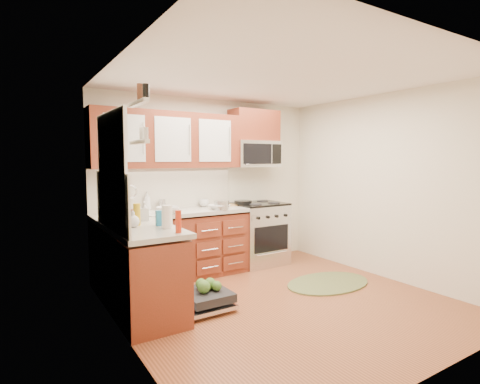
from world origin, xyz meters
TOP-DOWN VIEW (x-y plane):
  - floor at (0.00, 0.00)m, footprint 3.50×3.50m
  - ceiling at (0.00, 0.00)m, footprint 3.50×3.50m
  - wall_back at (0.00, 1.75)m, footprint 3.50×0.04m
  - wall_front at (0.00, -1.75)m, footprint 3.50×0.04m
  - wall_left at (-1.75, 0.00)m, footprint 0.04×3.50m
  - wall_right at (1.75, 0.00)m, footprint 0.04×3.50m
  - base_cabinet_back at (-0.73, 1.45)m, footprint 2.05×0.60m
  - base_cabinet_left at (-1.45, 0.52)m, footprint 0.60×1.25m
  - countertop_back at (-0.72, 1.44)m, footprint 2.07×0.64m
  - countertop_left at (-1.44, 0.53)m, footprint 0.64×1.27m
  - backsplash_back at (-0.73, 1.74)m, footprint 2.05×0.02m
  - backsplash_left at (-1.74, 0.52)m, footprint 0.02×1.25m
  - upper_cabinets at (-0.73, 1.57)m, footprint 2.05×0.35m
  - cabinet_over_mw at (0.68, 1.57)m, footprint 0.76×0.35m
  - range at (0.68, 1.43)m, footprint 0.76×0.64m
  - microwave at (0.68, 1.55)m, footprint 0.76×0.38m
  - sink at (-1.25, 1.42)m, footprint 0.62×0.50m
  - dishwasher at (-0.86, 0.30)m, footprint 0.70×0.60m
  - window at (-1.74, 0.50)m, footprint 0.03×1.05m
  - window_blind at (-1.71, 0.50)m, footprint 0.02×0.96m
  - shelf_upper at (-1.72, -0.35)m, footprint 0.04×0.40m
  - shelf_lower at (-1.72, -0.35)m, footprint 0.04×0.40m
  - rug at (0.89, 0.16)m, footprint 1.41×1.16m
  - skillet at (0.40, 1.46)m, footprint 0.27×0.27m
  - stock_pot at (-0.10, 1.22)m, footprint 0.26×0.26m
  - cutting_board at (0.18, 1.55)m, footprint 0.31×0.22m
  - canister at (-0.80, 1.65)m, footprint 0.11×0.11m
  - paper_towel_roll at (-1.25, 0.30)m, footprint 0.14×0.14m
  - mustard_bottle at (-1.46, 0.62)m, footprint 0.10×0.10m
  - red_bottle at (-1.25, 0.01)m, footprint 0.06×0.06m
  - wooden_box at (-1.44, 0.94)m, footprint 0.16×0.14m
  - blue_carton at (-1.25, 0.48)m, footprint 0.10×0.07m
  - bowl_a at (-0.12, 1.25)m, footprint 0.32×0.32m
  - bowl_b at (-0.87, 1.25)m, footprint 0.35×0.35m
  - cup at (-0.15, 1.65)m, footprint 0.18×0.18m
  - soap_bottle_a at (-1.00, 1.68)m, footprint 0.11×0.11m
  - soap_bottle_b at (-1.29, 0.88)m, footprint 0.12×0.12m
  - soap_bottle_c at (-1.53, 0.54)m, footprint 0.16×0.16m

SIDE VIEW (x-z plane):
  - floor at x=0.00m, z-range 0.00..0.00m
  - rug at x=0.89m, z-range 0.00..0.02m
  - dishwasher at x=-0.86m, z-range 0.00..0.20m
  - base_cabinet_back at x=-0.73m, z-range 0.00..0.85m
  - base_cabinet_left at x=-1.45m, z-range 0.00..0.85m
  - range at x=0.68m, z-range 0.00..0.95m
  - sink at x=-1.25m, z-range 0.67..0.93m
  - countertop_back at x=-0.72m, z-range 0.88..0.93m
  - countertop_left at x=-1.44m, z-range 0.88..0.93m
  - cutting_board at x=0.18m, z-range 0.93..0.95m
  - bowl_a at x=-0.12m, z-range 0.93..0.99m
  - bowl_b at x=-0.87m, z-range 0.93..1.01m
  - skillet at x=0.40m, z-range 0.95..1.00m
  - cup at x=-0.15m, z-range 0.93..1.03m
  - stock_pot at x=-0.10m, z-range 0.93..1.05m
  - wooden_box at x=-1.44m, z-range 0.93..1.06m
  - canister at x=-0.80m, z-range 0.93..1.07m
  - blue_carton at x=-1.25m, z-range 0.93..1.08m
  - soap_bottle_c at x=-1.53m, z-range 0.92..1.09m
  - soap_bottle_b at x=-1.29m, z-range 0.93..1.14m
  - red_bottle at x=-1.25m, z-range 0.93..1.14m
  - mustard_bottle at x=-1.46m, z-range 0.93..1.16m
  - paper_towel_roll at x=-1.25m, z-range 0.93..1.16m
  - soap_bottle_a at x=-1.00m, z-range 0.93..1.19m
  - backsplash_back at x=-0.73m, z-range 0.93..1.49m
  - backsplash_left at x=-1.74m, z-range 0.93..1.49m
  - wall_back at x=0.00m, z-range 0.00..2.50m
  - wall_front at x=0.00m, z-range 0.00..2.50m
  - wall_left at x=-1.75m, z-range 0.00..2.50m
  - wall_right at x=1.75m, z-range 0.00..2.50m
  - window at x=-1.74m, z-range 1.02..2.08m
  - microwave at x=0.68m, z-range 1.50..1.90m
  - shelf_lower at x=-1.72m, z-range 1.74..1.76m
  - upper_cabinets at x=-0.73m, z-range 1.50..2.25m
  - window_blind at x=-1.71m, z-range 1.68..2.08m
  - shelf_upper at x=-1.72m, z-range 2.03..2.06m
  - cabinet_over_mw at x=0.68m, z-range 1.90..2.37m
  - ceiling at x=0.00m, z-range 2.50..2.50m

